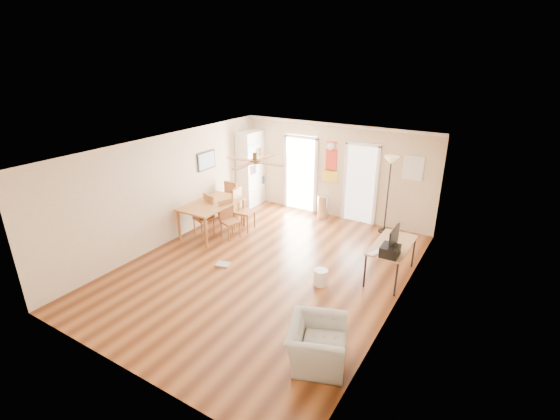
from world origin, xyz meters
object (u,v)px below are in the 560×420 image
Objects in this scene: bookshelf at (252,168)px; trash_can at (323,207)px; wastebasket_a at (321,277)px; printer at (390,251)px; torchiere_lamp at (388,195)px; dining_chair_right_a at (244,210)px; dining_table at (213,218)px; dining_chair_right_b at (230,220)px; computer_desk at (390,260)px; dining_chair_near at (203,216)px; armchair at (317,343)px; dining_chair_far at (236,198)px.

bookshelf is 3.40× the size of trash_can.
wastebasket_a is (1.44, -3.11, -0.16)m from trash_can.
printer reaches higher than wastebasket_a.
wastebasket_a is at bearing -95.57° from torchiere_lamp.
dining_chair_right_a is 1.67× the size of trash_can.
dining_table is 0.55m from dining_chair_right_b.
dining_table is 4.44m from torchiere_lamp.
bookshelf is 1.60× the size of computer_desk.
dining_table is 0.82× the size of torchiere_lamp.
dining_chair_right_b is 0.94× the size of dining_chair_near.
bookshelf is at bearing 23.37° from armchair.
dining_chair_near is 4.64m from torchiere_lamp.
armchair reaches higher than wastebasket_a.
trash_can is 0.33× the size of torchiere_lamp.
dining_chair_far is 3.17× the size of wastebasket_a.
torchiere_lamp is 6.07× the size of wastebasket_a.
dining_chair_far is (-0.06, 1.42, 0.02)m from dining_chair_near.
printer is at bearing 163.83° from dining_chair_far.
dining_chair_near reaches higher than armchair.
dining_table reaches higher than computer_desk.
wastebasket_a is (-1.17, -0.52, -0.68)m from printer.
dining_chair_near is 0.97× the size of dining_chair_far.
printer is at bearing -109.66° from dining_chair_right_a.
printer is (4.80, -1.51, 0.32)m from dining_chair_far.
dining_table is 2.51× the size of trash_can.
dining_chair_near is 3.29m from trash_can.
dining_chair_near is 4.75m from printer.
dining_chair_right_a reaches higher than computer_desk.
torchiere_lamp reaches higher than dining_chair_right_a.
dining_chair_far is at bearing 29.13° from armchair.
dining_chair_right_b is 2.42× the size of printer.
dining_chair_near is at bearing 40.68° from armchair.
bookshelf is 1.99m from dining_chair_right_a.
torchiere_lamp is at bearing 4.86° from bookshelf.
torchiere_lamp reaches higher than dining_chair_near.
computer_desk is 1.49m from wastebasket_a.
dining_chair_right_a reaches higher than dining_chair_far.
dining_chair_right_a is 1.05× the size of dining_chair_far.
printer is (4.60, -0.27, 0.43)m from dining_table.
dining_chair_right_a reaches higher than armchair.
dining_chair_near is at bearing 93.84° from dining_chair_far.
printer is at bearing 15.45° from dining_chair_near.
bookshelf reaches higher than dining_chair_far.
armchair is at bearing -42.85° from bookshelf.
trash_can is 1.87m from torchiere_lamp.
bookshelf is 2.04× the size of dining_chair_right_a.
printer is 2.53m from armchair.
dining_chair_near is 1.42m from dining_chair_far.
dining_chair_right_a reaches higher than printer.
printer is (4.96, -2.56, -0.27)m from bookshelf.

